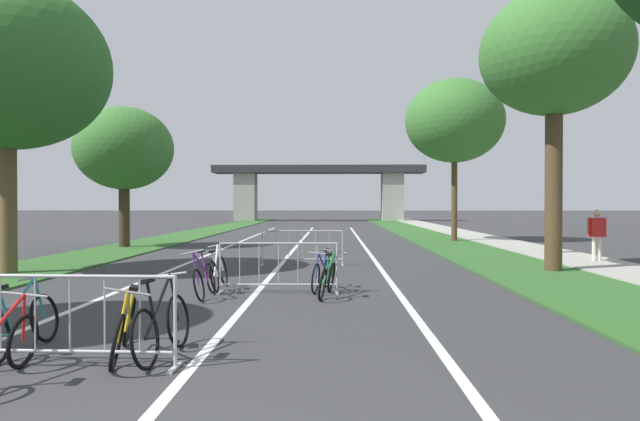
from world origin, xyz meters
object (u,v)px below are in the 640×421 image
object	(u,v)px
bicycle_black_2	(162,326)
bicycle_green_5	(327,279)
bicycle_teal_0	(20,324)
bicycle_blue_4	(322,273)
crowd_barrier_nearest	(70,321)
tree_right_pine_near	(455,121)
tree_left_oak_near	(8,66)
pedestrian_waiting	(597,231)
tree_left_oak_mid	(124,149)
tree_right_pine_far	(554,55)
bicycle_white_7	(219,272)
bicycle_purple_1	(204,279)
pedestrian_pushing_bike	(553,227)
bicycle_yellow_3	(124,328)
crowd_barrier_third	(302,248)
crowd_barrier_second	(279,268)

from	to	relation	value
bicycle_black_2	bicycle_green_5	xyz separation A→B (m)	(1.93, 4.39, -0.03)
bicycle_teal_0	bicycle_blue_4	world-z (taller)	bicycle_teal_0
crowd_barrier_nearest	tree_right_pine_near	bearing A→B (deg)	66.85
tree_left_oak_near	pedestrian_waiting	size ratio (longest dim) A/B	4.59
tree_left_oak_near	tree_left_oak_mid	world-z (taller)	tree_left_oak_near
tree_right_pine_far	bicycle_white_7	size ratio (longest dim) A/B	4.54
bicycle_teal_0	bicycle_purple_1	bearing A→B (deg)	73.09
tree_right_pine_far	pedestrian_pushing_bike	bearing A→B (deg)	68.26
tree_left_oak_mid	bicycle_yellow_3	world-z (taller)	tree_left_oak_mid
tree_left_oak_near	tree_left_oak_mid	distance (m)	8.80
tree_left_oak_mid	bicycle_yellow_3	size ratio (longest dim) A/B	3.42
bicycle_yellow_3	pedestrian_waiting	distance (m)	15.14
crowd_barrier_third	bicycle_blue_4	distance (m)	4.79
crowd_barrier_third	bicycle_teal_0	distance (m)	10.21
tree_left_oak_near	tree_right_pine_far	world-z (taller)	tree_left_oak_near
bicycle_yellow_3	bicycle_green_5	distance (m)	5.01
bicycle_yellow_3	bicycle_green_5	xyz separation A→B (m)	(2.38, 4.41, -0.00)
tree_right_pine_near	bicycle_teal_0	size ratio (longest dim) A/B	4.56
bicycle_black_2	tree_right_pine_near	bearing A→B (deg)	74.27
crowd_barrier_second	bicycle_white_7	world-z (taller)	crowd_barrier_second
crowd_barrier_third	bicycle_yellow_3	bearing A→B (deg)	-98.99
bicycle_purple_1	bicycle_black_2	bearing A→B (deg)	96.69
tree_right_pine_near	pedestrian_waiting	distance (m)	11.01
crowd_barrier_second	bicycle_yellow_3	xyz separation A→B (m)	(-1.37, -4.78, -0.16)
tree_right_pine_near	bicycle_white_7	bearing A→B (deg)	-119.14
bicycle_yellow_3	crowd_barrier_third	bearing A→B (deg)	-112.94
bicycle_teal_0	pedestrian_waiting	size ratio (longest dim) A/B	1.04
bicycle_blue_4	bicycle_black_2	bearing A→B (deg)	82.94
tree_left_oak_mid	bicycle_white_7	distance (m)	13.21
bicycle_teal_0	bicycle_purple_1	size ratio (longest dim) A/B	1.09
bicycle_purple_1	bicycle_blue_4	distance (m)	2.49
pedestrian_pushing_bike	tree_right_pine_near	bearing A→B (deg)	123.27
tree_right_pine_near	bicycle_purple_1	size ratio (longest dim) A/B	4.97
bicycle_yellow_3	pedestrian_pushing_bike	bearing A→B (deg)	-141.64
tree_left_oak_mid	crowd_barrier_third	xyz separation A→B (m)	(7.85, -6.35, -3.63)
bicycle_blue_4	bicycle_white_7	distance (m)	2.24
tree_right_pine_far	bicycle_yellow_3	bearing A→B (deg)	-135.00
tree_left_oak_near	tree_left_oak_mid	bearing A→B (deg)	92.03
tree_left_oak_mid	bicycle_green_5	distance (m)	15.19
crowd_barrier_third	bicycle_teal_0	bearing A→B (deg)	-106.78
tree_left_oak_near	bicycle_yellow_3	distance (m)	10.91
crowd_barrier_nearest	bicycle_yellow_3	bearing A→B (deg)	39.49
tree_right_pine_far	crowd_barrier_third	size ratio (longest dim) A/B	3.06
tree_left_oak_near	pedestrian_waiting	distance (m)	17.50
bicycle_white_7	pedestrian_waiting	xyz separation A→B (m)	(10.67, 5.40, 0.64)
crowd_barrier_second	bicycle_purple_1	distance (m)	1.52
bicycle_teal_0	bicycle_yellow_3	size ratio (longest dim) A/B	1.00
crowd_barrier_nearest	bicycle_blue_4	bearing A→B (deg)	64.04
tree_left_oak_near	tree_right_pine_near	bearing A→B (deg)	41.59
tree_left_oak_near	tree_right_pine_far	distance (m)	14.43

